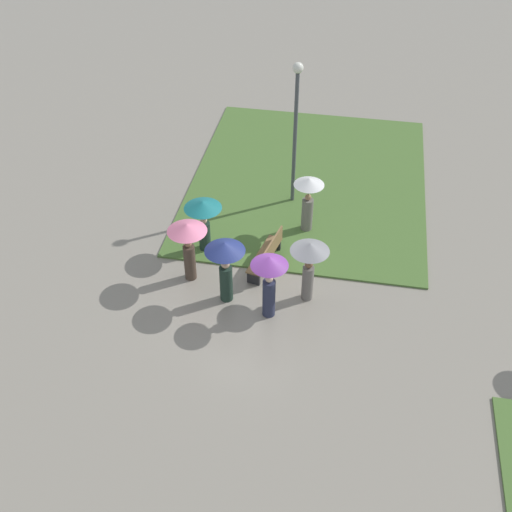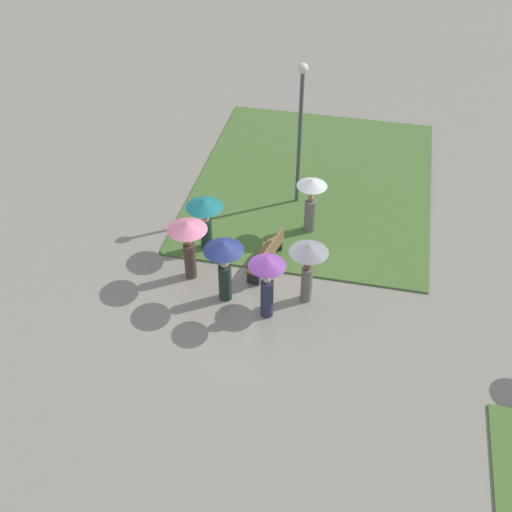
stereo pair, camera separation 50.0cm
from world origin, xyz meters
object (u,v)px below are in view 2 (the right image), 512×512
Objects in this scene: crowd_person_white at (311,198)px; crowd_person_pink at (188,237)px; crowd_person_purple at (267,275)px; crowd_person_navy at (224,258)px; crowd_person_grey at (308,259)px; crowd_person_teal at (205,214)px; park_bench at (267,255)px; lamp_post at (301,119)px.

crowd_person_white and crowd_person_pink have the same top height.
crowd_person_white is 1.00× the size of crowd_person_pink.
crowd_person_purple is 1.29m from crowd_person_navy.
crowd_person_grey is 1.09× the size of crowd_person_teal.
crowd_person_white is at bearing 45.02° from crowd_person_grey.
park_bench is 0.95× the size of crowd_person_navy.
crowd_person_grey is 2.21m from crowd_person_navy.
crowd_person_purple is at bearing -172.96° from crowd_person_pink.
crowd_person_pink is at bearing 35.89° from crowd_person_white.
crowd_person_navy is at bearing 138.95° from crowd_person_grey.
lamp_post is 2.71× the size of crowd_person_teal.
crowd_person_white is at bearing -144.35° from crowd_person_purple.
crowd_person_pink reaches higher than crowd_person_teal.
crowd_person_teal is 2.24m from crowd_person_navy.
crowd_person_grey is 1.01× the size of crowd_person_pink.
park_bench is 4.30m from lamp_post.
crowd_person_purple reaches higher than park_bench.
crowd_person_teal is at bearing -64.42° from crowd_person_pink.
crowd_person_teal is 0.90× the size of crowd_person_navy.
lamp_post is 2.52× the size of crowd_person_white.
crowd_person_teal is 1.30m from crowd_person_pink.
crowd_person_pink is at bearing 29.78° from crowd_person_teal.
park_bench is 0.98× the size of crowd_person_pink.
park_bench is 2.15m from crowd_person_purple.
crowd_person_grey is (1.08, 1.30, 0.96)m from park_bench.
crowd_person_purple is 2.64m from crowd_person_pink.
lamp_post is at bearing -88.19° from crowd_person_pink.
crowd_person_navy is at bearing 55.34° from crowd_person_white.
park_bench is at bearing 88.19° from crowd_person_grey.
crowd_person_pink is at bearing 44.37° from crowd_person_navy.
lamp_post is at bearing -73.75° from crowd_person_white.
crowd_person_purple reaches higher than crowd_person_pink.
park_bench is 1.99m from crowd_person_navy.
crowd_person_grey is 1.01× the size of crowd_person_white.
crowd_person_navy reaches higher than crowd_person_pink.
crowd_person_teal is at bearing 102.64° from crowd_person_grey.
crowd_person_white reaches higher than crowd_person_teal.
crowd_person_pink is at bearing -55.43° from park_bench.
lamp_post is (-3.43, 0.28, 2.57)m from park_bench.
crowd_person_purple is 1.01× the size of crowd_person_navy.
crowd_person_purple is at bearing 23.43° from park_bench.
park_bench is at bearing -127.26° from crowd_person_pink.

